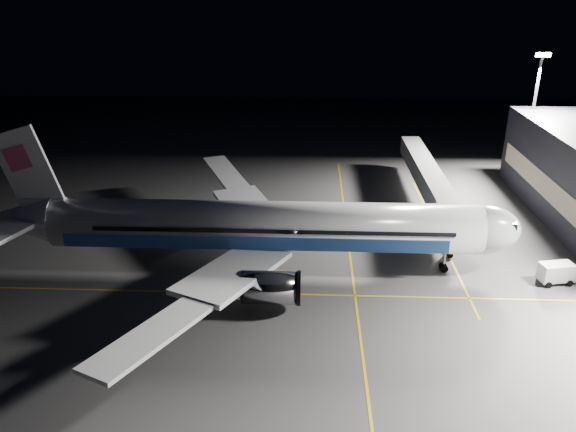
% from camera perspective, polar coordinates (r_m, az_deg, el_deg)
% --- Properties ---
extents(ground, '(200.00, 200.00, 0.00)m').
position_cam_1_polar(ground, '(65.70, -2.29, -5.20)').
color(ground, '#4C4C4F').
rests_on(ground, ground).
extents(guide_line_main, '(0.25, 80.00, 0.01)m').
position_cam_1_polar(guide_line_main, '(65.68, 6.48, -5.35)').
color(guide_line_main, gold).
rests_on(guide_line_main, ground).
extents(guide_line_cross, '(70.00, 0.25, 0.01)m').
position_cam_1_polar(guide_line_cross, '(60.50, -2.75, -7.88)').
color(guide_line_cross, gold).
rests_on(guide_line_cross, ground).
extents(guide_line_side, '(0.25, 40.00, 0.01)m').
position_cam_1_polar(guide_line_side, '(76.34, 15.04, -1.81)').
color(guide_line_side, gold).
rests_on(guide_line_side, ground).
extents(airliner, '(61.48, 54.22, 16.64)m').
position_cam_1_polar(airliner, '(63.52, -3.33, -1.07)').
color(airliner, silver).
rests_on(airliner, ground).
extents(jet_bridge, '(3.60, 34.40, 6.30)m').
position_cam_1_polar(jet_bridge, '(81.97, 14.26, 3.46)').
color(jet_bridge, '#B2B2B7').
rests_on(jet_bridge, ground).
extents(floodlight_mast_north, '(2.40, 0.68, 20.70)m').
position_cam_1_polar(floodlight_mast_north, '(97.98, 23.69, 10.15)').
color(floodlight_mast_north, '#59595E').
rests_on(floodlight_mast_north, ground).
extents(service_truck, '(4.91, 2.76, 2.37)m').
position_cam_1_polar(service_truck, '(68.68, 25.86, -5.18)').
color(service_truck, silver).
rests_on(service_truck, ground).
extents(baggage_tug, '(2.73, 2.36, 1.74)m').
position_cam_1_polar(baggage_tug, '(76.82, -5.03, -0.26)').
color(baggage_tug, black).
rests_on(baggage_tug, ground).
extents(safety_cone_a, '(0.40, 0.40, 0.60)m').
position_cam_1_polar(safety_cone_a, '(74.76, -3.81, -1.31)').
color(safety_cone_a, orange).
rests_on(safety_cone_a, ground).
extents(safety_cone_b, '(0.37, 0.37, 0.56)m').
position_cam_1_polar(safety_cone_b, '(76.61, 0.56, -0.66)').
color(safety_cone_b, orange).
rests_on(safety_cone_b, ground).
extents(safety_cone_c, '(0.45, 0.45, 0.68)m').
position_cam_1_polar(safety_cone_c, '(74.56, -3.48, -1.34)').
color(safety_cone_c, orange).
rests_on(safety_cone_c, ground).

